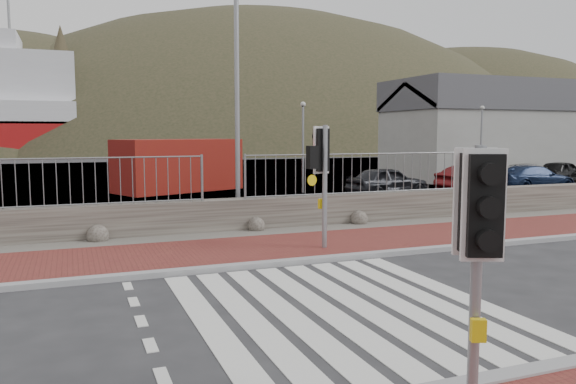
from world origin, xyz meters
name	(u,v)px	position (x,y,z in m)	size (l,w,h in m)	color
ground	(342,308)	(0.00, 0.00, 0.00)	(220.00, 220.00, 0.00)	#28282B
sidewalk_far	(254,250)	(0.00, 4.50, 0.04)	(40.00, 3.00, 0.08)	brown
kerb_far	(276,263)	(0.00, 3.00, 0.05)	(40.00, 0.25, 0.12)	gray
zebra_crossing	(342,308)	(0.00, 0.00, 0.01)	(4.62, 5.60, 0.01)	silver
gravel_strip	(231,236)	(0.00, 6.50, 0.03)	(40.00, 1.50, 0.06)	#59544C
stone_wall	(223,216)	(0.00, 7.30, 0.45)	(40.00, 0.60, 0.90)	#48423B
railing	(224,166)	(0.00, 7.15, 1.82)	(18.07, 0.07, 1.22)	gray
quay	(138,177)	(0.00, 27.90, 0.00)	(120.00, 40.00, 0.50)	#4C4C4F
water	(105,156)	(0.00, 62.90, 0.00)	(220.00, 50.00, 0.05)	#3F4C54
harbor_building	(490,130)	(20.00, 19.90, 2.93)	(12.20, 6.20, 5.80)	#9E9E99
hills_backdrop	(142,286)	(6.74, 87.90, -23.05)	(254.00, 90.00, 100.00)	#2A2E1B
traffic_signal_near	(478,228)	(-0.52, -3.64, 1.88)	(0.43, 0.35, 2.61)	gray
traffic_signal_far	(324,160)	(1.51, 4.00, 2.10)	(0.71, 0.35, 2.90)	gray
streetlight	(241,71)	(0.79, 8.15, 4.50)	(1.61, 0.79, 7.99)	gray
shipping_container	(178,165)	(0.88, 18.85, 1.21)	(5.82, 2.42, 2.42)	maroon
car_a	(387,181)	(8.89, 13.35, 0.63)	(1.50, 3.73, 1.27)	black
car_b	(474,179)	(13.67, 13.56, 0.60)	(1.28, 3.66, 1.21)	#530B0D
car_c	(533,178)	(16.57, 12.85, 0.60)	(1.68, 4.14, 1.20)	#152343
car_d	(532,174)	(18.75, 15.16, 0.56)	(1.87, 4.06, 1.13)	gray
car_e	(562,172)	(20.50, 14.84, 0.63)	(1.49, 3.71, 1.26)	black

